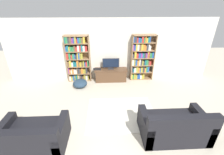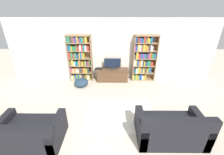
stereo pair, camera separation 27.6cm
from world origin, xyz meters
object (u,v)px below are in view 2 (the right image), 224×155
object	(u,v)px
television	(112,63)
tv_stand	(112,75)
couch_right_sofa	(170,129)
laptop	(99,69)
bookshelf_right	(143,58)
couch_left_sectional	(30,134)
bookshelf_left	(80,58)
beanbag_ottoman	(81,83)

from	to	relation	value
television	tv_stand	bearing A→B (deg)	-90.00
tv_stand	couch_right_sofa	size ratio (longest dim) A/B	0.86
laptop	bookshelf_right	bearing A→B (deg)	3.10
bookshelf_right	couch_left_sectional	distance (m)	4.83
bookshelf_left	bookshelf_right	world-z (taller)	same
tv_stand	television	size ratio (longest dim) A/B	1.96
tv_stand	couch_left_sectional	xyz separation A→B (m)	(-1.97, -3.35, 0.02)
couch_left_sectional	couch_right_sofa	world-z (taller)	couch_right_sofa
television	couch_left_sectional	world-z (taller)	television
television	couch_right_sofa	bearing A→B (deg)	-65.80
couch_left_sectional	beanbag_ottoman	xyz separation A→B (m)	(0.68, 2.82, -0.13)
tv_stand	beanbag_ottoman	size ratio (longest dim) A/B	2.44
bookshelf_right	beanbag_ottoman	bearing A→B (deg)	-165.95
bookshelf_left	tv_stand	distance (m)	1.57
tv_stand	laptop	world-z (taller)	laptop
tv_stand	beanbag_ottoman	world-z (taller)	tv_stand
bookshelf_left	bookshelf_right	distance (m)	2.71
bookshelf_left	couch_left_sectional	size ratio (longest dim) A/B	1.31
beanbag_ottoman	couch_right_sofa	bearing A→B (deg)	-44.22
television	bookshelf_right	bearing A→B (deg)	3.67
television	couch_left_sectional	distance (m)	3.95
television	laptop	bearing A→B (deg)	-178.15
bookshelf_left	tv_stand	world-z (taller)	bookshelf_left
television	bookshelf_left	bearing A→B (deg)	176.56
bookshelf_left	beanbag_ottoman	distance (m)	1.05
laptop	couch_left_sectional	size ratio (longest dim) A/B	0.22
bookshelf_right	laptop	distance (m)	1.97
television	beanbag_ottoman	distance (m)	1.54
beanbag_ottoman	laptop	bearing A→B (deg)	38.65
laptop	bookshelf_left	bearing A→B (deg)	172.60
bookshelf_right	laptop	bearing A→B (deg)	-176.90
bookshelf_left	couch_right_sofa	bearing A→B (deg)	-49.35
couch_right_sofa	beanbag_ottoman	distance (m)	3.82
laptop	couch_right_sofa	bearing A→B (deg)	-57.43
couch_left_sectional	couch_right_sofa	distance (m)	3.42
bookshelf_right	beanbag_ottoman	xyz separation A→B (m)	(-2.60, -0.65, -0.83)
television	laptop	xyz separation A→B (m)	(-0.60, -0.02, -0.24)
television	beanbag_ottoman	size ratio (longest dim) A/B	1.24
bookshelf_right	couch_right_sofa	size ratio (longest dim) A/B	1.20
tv_stand	couch_left_sectional	distance (m)	3.88
television	couch_left_sectional	xyz separation A→B (m)	(-1.97, -3.39, -0.50)
couch_left_sectional	beanbag_ottoman	size ratio (longest dim) A/B	2.61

